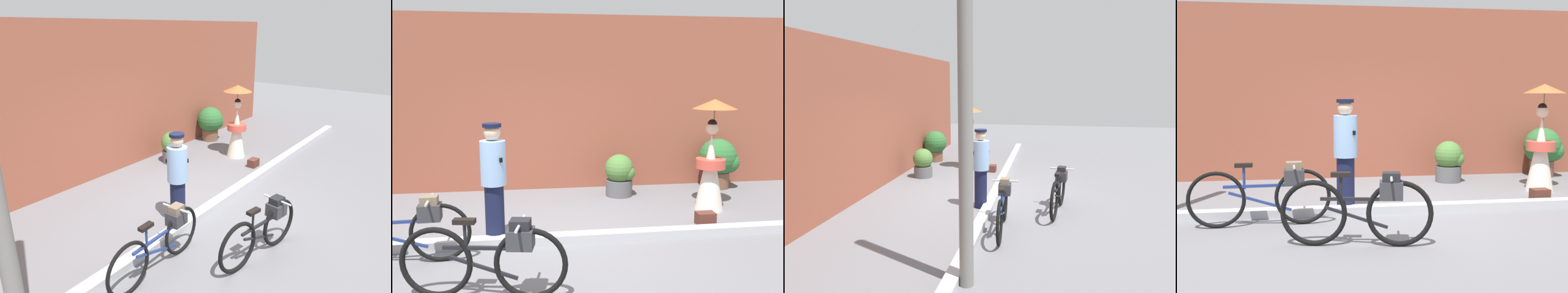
% 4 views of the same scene
% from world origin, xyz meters
% --- Properties ---
extents(ground_plane, '(30.00, 30.00, 0.00)m').
position_xyz_m(ground_plane, '(0.00, 0.00, 0.00)').
color(ground_plane, slate).
extents(building_wall, '(14.00, 0.40, 3.42)m').
position_xyz_m(building_wall, '(0.00, 3.08, 1.71)').
color(building_wall, brown).
rests_on(building_wall, ground_plane).
extents(sidewalk_curb, '(14.00, 0.20, 0.12)m').
position_xyz_m(sidewalk_curb, '(0.00, 0.00, 0.06)').
color(sidewalk_curb, '#B2B2B7').
rests_on(sidewalk_curb, ground_plane).
extents(bicycle_near_officer, '(1.83, 0.48, 0.84)m').
position_xyz_m(bicycle_near_officer, '(-1.70, -0.42, 0.44)').
color(bicycle_near_officer, black).
rests_on(bicycle_near_officer, ground_plane).
extents(bicycle_far_side, '(1.72, 0.48, 0.85)m').
position_xyz_m(bicycle_far_side, '(-0.58, -1.40, 0.45)').
color(bicycle_far_side, black).
rests_on(bicycle_far_side, ground_plane).
extents(person_officer, '(0.34, 0.34, 1.64)m').
position_xyz_m(person_officer, '(-0.64, 0.18, 0.87)').
color(person_officer, '#141938').
rests_on(person_officer, ground_plane).
extents(person_with_parasol, '(0.72, 0.72, 1.87)m').
position_xyz_m(person_with_parasol, '(2.87, 1.13, 0.90)').
color(person_with_parasol, silver).
rests_on(person_with_parasol, ground_plane).
extents(potted_plant_by_door, '(0.77, 0.75, 1.00)m').
position_xyz_m(potted_plant_by_door, '(3.65, 2.48, 0.56)').
color(potted_plant_by_door, brown).
rests_on(potted_plant_by_door, ground_plane).
extents(potted_plant_small, '(0.56, 0.54, 0.79)m').
position_xyz_m(potted_plant_small, '(1.55, 2.18, 0.41)').
color(potted_plant_small, '#59595B').
rests_on(potted_plant_small, ground_plane).
extents(backpack_on_pavement, '(0.28, 0.20, 0.19)m').
position_xyz_m(backpack_on_pavement, '(2.50, 0.40, 0.10)').
color(backpack_on_pavement, '#592D23').
rests_on(backpack_on_pavement, ground_plane).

